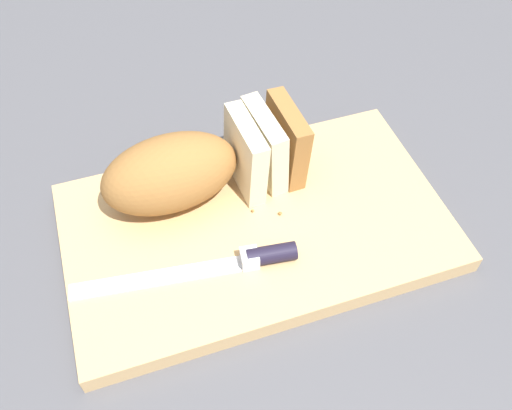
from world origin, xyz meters
TOP-DOWN VIEW (x-y plane):
  - ground_plane at (0.00, 0.00)m, footprint 3.00×3.00m
  - cutting_board at (0.00, 0.00)m, footprint 0.47×0.28m
  - bread_loaf at (-0.05, 0.07)m, footprint 0.26×0.11m
  - bread_knife at (-0.04, -0.06)m, footprint 0.26×0.05m
  - crumb_near_knife at (0.03, 0.00)m, footprint 0.00×0.00m
  - crumb_near_loaf at (-0.03, -0.05)m, footprint 0.00×0.00m
  - crumb_stray_left at (0.00, 0.01)m, footprint 0.00×0.00m

SIDE VIEW (x-z plane):
  - ground_plane at x=0.00m, z-range 0.00..0.00m
  - cutting_board at x=0.00m, z-range 0.00..0.03m
  - crumb_stray_left at x=0.00m, z-range 0.03..0.03m
  - crumb_near_loaf at x=-0.03m, z-range 0.03..0.03m
  - crumb_near_knife at x=0.03m, z-range 0.03..0.03m
  - bread_knife at x=-0.04m, z-range 0.02..0.04m
  - bread_loaf at x=-0.05m, z-range 0.02..0.12m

